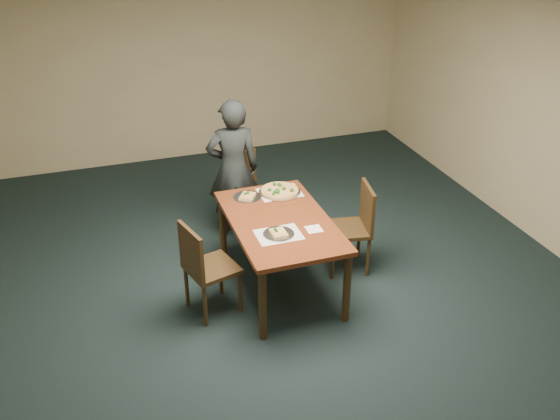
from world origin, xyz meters
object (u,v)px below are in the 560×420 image
object	(u,v)px
chair_right	(355,223)
slice_plate_far	(247,196)
chair_left	(204,265)
pizza_pan	(280,191)
slice_plate_near	(279,233)
dining_table	(280,228)
diner	(233,169)
chair_far	(246,189)

from	to	relation	value
chair_right	slice_plate_far	distance (m)	1.11
slice_plate_far	chair_left	bearing A→B (deg)	-131.27
pizza_pan	slice_plate_near	xyz separation A→B (m)	(-0.28, -0.79, -0.01)
dining_table	diner	distance (m)	1.18
chair_left	slice_plate_far	distance (m)	0.96
chair_right	slice_plate_near	xyz separation A→B (m)	(-0.92, -0.35, 0.25)
chair_left	slice_plate_far	bearing A→B (deg)	-56.55
chair_far	slice_plate_far	bearing A→B (deg)	-122.34
diner	slice_plate_far	xyz separation A→B (m)	(-0.02, -0.63, -0.02)
chair_left	chair_right	bearing A→B (deg)	-96.22
pizza_pan	slice_plate_far	world-z (taller)	pizza_pan
slice_plate_near	chair_right	bearing A→B (deg)	20.66
pizza_pan	slice_plate_far	xyz separation A→B (m)	(-0.34, 0.00, -0.01)
chair_right	slice_plate_near	bearing A→B (deg)	-58.88
dining_table	slice_plate_near	size ratio (longest dim) A/B	5.36
chair_far	diner	distance (m)	0.30
slice_plate_far	dining_table	bearing A→B (deg)	-73.11
pizza_pan	chair_far	bearing A→B (deg)	104.81
chair_left	chair_right	world-z (taller)	same
chair_left	slice_plate_near	size ratio (longest dim) A/B	3.25
chair_left	chair_right	size ratio (longest dim) A/B	1.00
slice_plate_near	pizza_pan	bearing A→B (deg)	70.65
pizza_pan	chair_left	bearing A→B (deg)	-143.84
chair_left	dining_table	bearing A→B (deg)	-93.25
dining_table	diner	bearing A→B (deg)	96.79
slice_plate_far	chair_right	bearing A→B (deg)	-24.14
chair_right	pizza_pan	bearing A→B (deg)	-113.55
slice_plate_near	slice_plate_far	bearing A→B (deg)	94.36
chair_far	pizza_pan	size ratio (longest dim) A/B	2.18
slice_plate_near	slice_plate_far	world-z (taller)	slice_plate_far
dining_table	slice_plate_near	distance (m)	0.30
pizza_pan	slice_plate_near	bearing A→B (deg)	-109.35
pizza_pan	slice_plate_near	distance (m)	0.83
diner	slice_plate_near	world-z (taller)	diner
chair_left	diner	bearing A→B (deg)	-40.82
chair_left	chair_right	xyz separation A→B (m)	(1.59, 0.25, 0.00)
chair_far	chair_right	world-z (taller)	same
chair_far	slice_plate_near	bearing A→B (deg)	-112.35
chair_right	slice_plate_far	world-z (taller)	chair_right
chair_right	diner	bearing A→B (deg)	-127.62
chair_left	pizza_pan	size ratio (longest dim) A/B	2.18
chair_right	pizza_pan	world-z (taller)	chair_right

